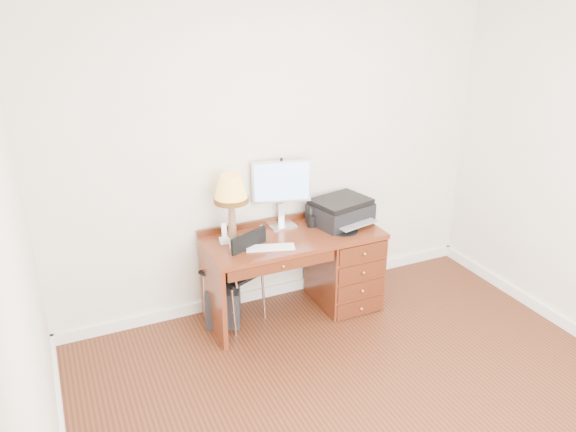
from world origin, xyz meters
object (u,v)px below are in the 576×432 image
chair (236,268)px  equipment_box (223,305)px  desk (326,263)px  monitor (281,185)px  phone (224,237)px  printer (341,211)px  leg_lamp (231,193)px

chair → equipment_box: 0.39m
desk → chair: size_ratio=1.70×
monitor → equipment_box: bearing=-152.1°
phone → equipment_box: size_ratio=0.51×
phone → chair: bearing=-40.1°
desk → phone: phone is taller
monitor → phone: size_ratio=3.46×
phone → equipment_box: 0.64m
phone → chair: size_ratio=0.19×
equipment_box → monitor: bearing=34.6°
desk → equipment_box: 0.97m
printer → leg_lamp: bearing=165.2°
desk → chair: chair is taller
leg_lamp → phone: (-0.07, -0.00, -0.37)m
chair → equipment_box: (-0.10, 0.07, -0.37)m
leg_lamp → equipment_box: 1.01m
phone → equipment_box: bearing=-168.9°
phone → equipment_box: phone is taller
monitor → chair: (-0.50, -0.20, -0.58)m
monitor → phone: 0.66m
desk → phone: (-0.90, 0.10, 0.39)m
monitor → chair: 0.79m
phone → chair: 0.28m
printer → equipment_box: (-1.11, 0.02, -0.69)m
phone → monitor: bearing=21.6°
phone → printer: bearing=6.8°
chair → printer: bearing=-21.9°
phone → chair: (0.06, -0.07, -0.26)m
monitor → printer: size_ratio=1.03×
monitor → chair: monitor is taller
monitor → leg_lamp: 0.51m
desk → chair: (-0.83, 0.03, 0.12)m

